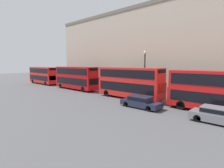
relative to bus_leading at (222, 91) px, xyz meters
The scene contains 7 objects.
bus_leading is the anchor object (origin of this frame).
bus_second_in_queue 11.52m from the bus_leading, 90.00° to the left, with size 2.59×10.18×4.47m.
bus_third_in_queue 24.50m from the bus_leading, 90.00° to the left, with size 2.59×10.55×4.39m.
bus_trailing 38.05m from the bus_leading, 90.00° to the left, with size 2.59×10.13×4.14m.
car_dark_sedan 3.80m from the bus_leading, behind, with size 1.88×4.21×1.37m.
car_hatchback 8.25m from the bus_leading, 114.89° to the left, with size 1.83×4.71×1.32m.
street_lamp 10.35m from the bus_leading, 80.52° to the left, with size 0.44×0.44×6.82m.
Camera 1 is at (-18.49, 1.24, 5.07)m, focal length 28.00 mm.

